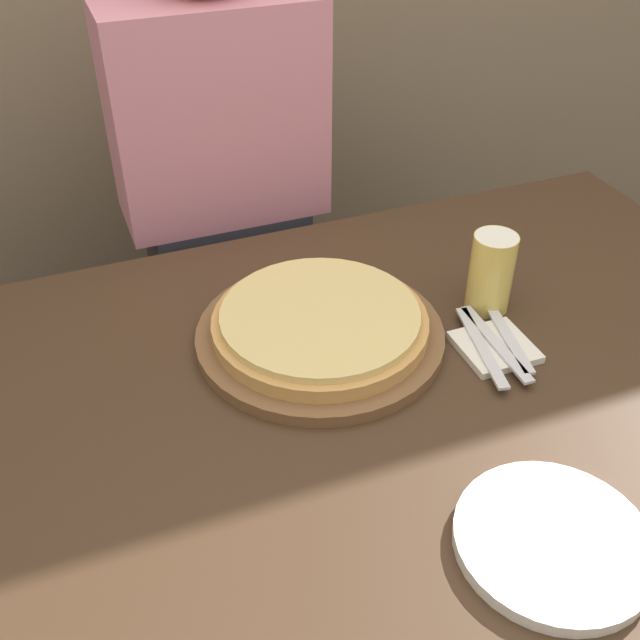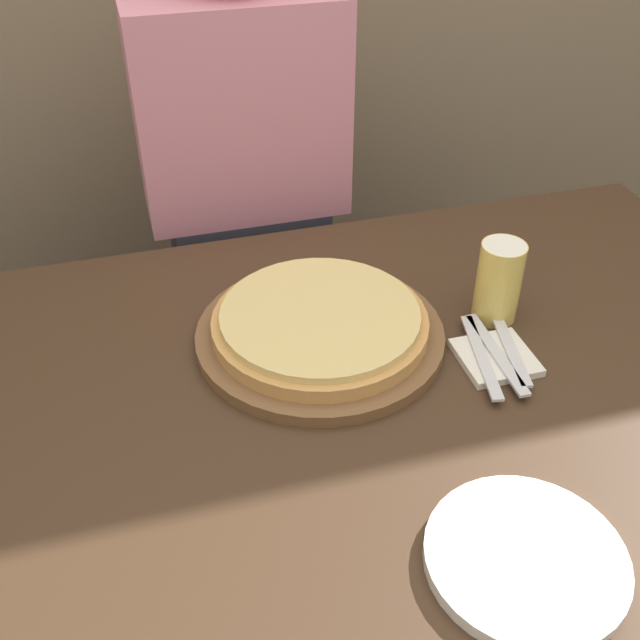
% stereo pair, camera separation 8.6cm
% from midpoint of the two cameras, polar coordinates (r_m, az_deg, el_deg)
% --- Properties ---
extents(dining_table, '(1.53, 0.97, 0.74)m').
position_cam_midpoint_polar(dining_table, '(1.37, 4.04, -17.36)').
color(dining_table, '#3D2819').
rests_on(dining_table, ground_plane).
extents(pizza_on_board, '(0.39, 0.39, 0.06)m').
position_cam_midpoint_polar(pizza_on_board, '(1.17, 2.12, -0.63)').
color(pizza_on_board, brown).
rests_on(pizza_on_board, dining_table).
extents(beer_glass, '(0.07, 0.07, 0.14)m').
position_cam_midpoint_polar(beer_glass, '(1.23, 15.46, 3.01)').
color(beer_glass, '#E5C65B').
rests_on(beer_glass, dining_table).
extents(dinner_plate, '(0.23, 0.23, 0.02)m').
position_cam_midpoint_polar(dinner_plate, '(0.93, 18.08, -17.00)').
color(dinner_plate, white).
rests_on(dinner_plate, dining_table).
extents(napkin_stack, '(0.11, 0.11, 0.01)m').
position_cam_midpoint_polar(napkin_stack, '(1.18, 15.28, -2.83)').
color(napkin_stack, silver).
rests_on(napkin_stack, dining_table).
extents(fork, '(0.06, 0.20, 0.00)m').
position_cam_midpoint_polar(fork, '(1.16, 14.27, -2.74)').
color(fork, silver).
rests_on(fork, napkin_stack).
extents(dinner_knife, '(0.02, 0.20, 0.00)m').
position_cam_midpoint_polar(dinner_knife, '(1.17, 15.34, -2.51)').
color(dinner_knife, silver).
rests_on(dinner_knife, napkin_stack).
extents(spoon, '(0.05, 0.17, 0.00)m').
position_cam_midpoint_polar(spoon, '(1.19, 16.39, -2.29)').
color(spoon, silver).
rests_on(spoon, napkin_stack).
extents(diner_person, '(0.40, 0.20, 1.32)m').
position_cam_midpoint_polar(diner_person, '(1.64, -3.99, 6.33)').
color(diner_person, '#33333D').
rests_on(diner_person, ground_plane).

